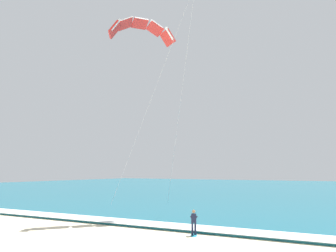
{
  "coord_description": "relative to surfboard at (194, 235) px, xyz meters",
  "views": [
    {
      "loc": [
        5.53,
        -9.6,
        4.38
      ],
      "look_at": [
        -9.94,
        17.63,
        8.17
      ],
      "focal_mm": 38.62,
      "sensor_mm": 36.0,
      "label": 1
    }
  ],
  "objects": [
    {
      "name": "surf_foam",
      "position": [
        5.22,
        1.8,
        0.19
      ],
      "size": [
        200.0,
        2.49,
        0.04
      ],
      "primitive_type": "cube",
      "color": "white",
      "rests_on": "sea"
    },
    {
      "name": "kite_primary",
      "position": [
        -9.1,
        6.95,
        18.62
      ],
      "size": [
        11.47,
        9.34,
        18.58
      ],
      "color": "red"
    },
    {
      "name": "kitesurfer",
      "position": [
        -0.01,
        0.02,
        0.91
      ],
      "size": [
        0.66,
        0.65,
        1.69
      ],
      "color": "#191E38",
      "rests_on": "ground"
    },
    {
      "name": "surfboard",
      "position": [
        0.0,
        0.0,
        0.0
      ],
      "size": [
        0.98,
        1.46,
        0.09
      ],
      "color": "#239EC6",
      "rests_on": "ground"
    }
  ]
}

